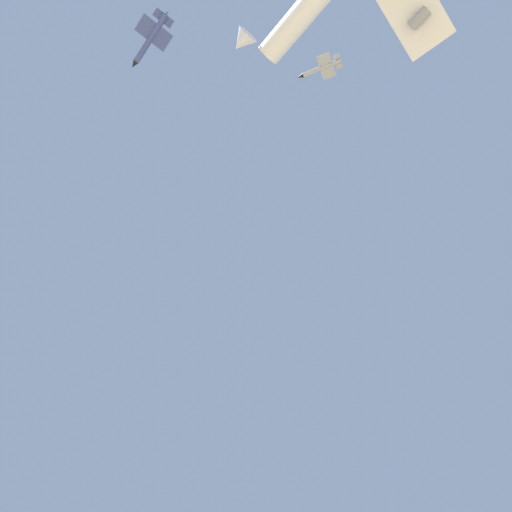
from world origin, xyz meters
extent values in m
cone|color=white|center=(-6.10, 72.32, 146.69)|extent=(7.63, 7.11, 6.08)
cylinder|color=gray|center=(-45.90, 90.63, 139.14)|extent=(4.84, 5.80, 3.00)
cylinder|color=#999EA3|center=(-34.46, 65.92, 179.88)|extent=(11.22, 9.11, 1.50)
cone|color=black|center=(-28.52, 61.35, 179.88)|extent=(2.50, 2.41, 1.50)
cube|color=#999EA3|center=(-35.65, 66.84, 179.68)|extent=(8.36, 9.02, 0.24)
cube|color=#999EA3|center=(-38.82, 69.27, 181.83)|extent=(2.02, 1.62, 2.60)
cube|color=#999EA3|center=(-38.82, 69.27, 180.08)|extent=(4.51, 5.02, 0.20)
cylinder|color=#38478C|center=(15.14, 69.46, 132.84)|extent=(6.27, 12.61, 1.50)
cone|color=black|center=(17.95, 62.51, 132.84)|extent=(2.14, 2.42, 1.50)
cube|color=#38478C|center=(14.57, 70.85, 132.64)|extent=(9.07, 7.08, 0.24)
cube|color=#38478C|center=(13.07, 74.56, 134.79)|extent=(1.09, 2.30, 2.60)
cube|color=#38478C|center=(13.07, 74.56, 133.04)|extent=(5.20, 3.66, 0.20)
camera|label=1|loc=(-2.66, 97.47, 2.81)|focal=36.17mm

